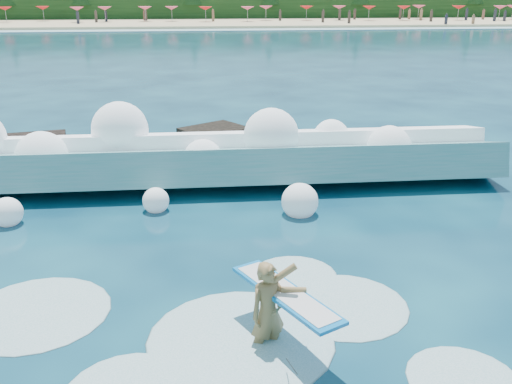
# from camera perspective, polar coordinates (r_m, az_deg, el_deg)

# --- Properties ---
(ground) EXTENTS (200.00, 200.00, 0.00)m
(ground) POSITION_cam_1_polar(r_m,az_deg,el_deg) (10.90, -6.92, -9.81)
(ground) COLOR #072138
(ground) RESTS_ON ground
(beach) EXTENTS (140.00, 20.00, 0.40)m
(beach) POSITION_cam_1_polar(r_m,az_deg,el_deg) (87.63, -6.19, 16.44)
(beach) COLOR tan
(beach) RESTS_ON ground
(wet_band) EXTENTS (140.00, 5.00, 0.08)m
(wet_band) POSITION_cam_1_polar(r_m,az_deg,el_deg) (76.66, -6.20, 15.83)
(wet_band) COLOR silver
(wet_band) RESTS_ON ground
(treeline) EXTENTS (140.00, 4.00, 5.00)m
(treeline) POSITION_cam_1_polar(r_m,az_deg,el_deg) (97.52, -6.23, 18.14)
(treeline) COLOR black
(treeline) RESTS_ON ground
(breaking_wave) EXTENTS (19.63, 2.99, 1.69)m
(breaking_wave) POSITION_cam_1_polar(r_m,az_deg,el_deg) (16.69, -9.94, 2.95)
(breaking_wave) COLOR teal
(breaking_wave) RESTS_ON ground
(rock_cluster) EXTENTS (8.17, 3.26, 1.32)m
(rock_cluster) POSITION_cam_1_polar(r_m,az_deg,el_deg) (18.27, -13.83, 3.58)
(rock_cluster) COLOR black
(rock_cluster) RESTS_ON ground
(surfer_with_board) EXTENTS (1.55, 2.86, 1.71)m
(surfer_with_board) POSITION_cam_1_polar(r_m,az_deg,el_deg) (9.10, 1.63, -11.57)
(surfer_with_board) COLOR olive
(surfer_with_board) RESTS_ON ground
(wave_spray) EXTENTS (15.33, 4.90, 2.35)m
(wave_spray) POSITION_cam_1_polar(r_m,az_deg,el_deg) (16.47, -11.20, 4.55)
(wave_spray) COLOR white
(wave_spray) RESTS_ON ground
(surf_foam) EXTENTS (8.77, 5.08, 0.15)m
(surf_foam) POSITION_cam_1_polar(r_m,az_deg,el_deg) (9.79, -3.88, -13.45)
(surf_foam) COLOR silver
(surf_foam) RESTS_ON ground
(beach_umbrellas) EXTENTS (111.06, 6.80, 0.50)m
(beach_umbrellas) POSITION_cam_1_polar(r_m,az_deg,el_deg) (89.47, -6.32, 17.82)
(beach_umbrellas) COLOR #158683
(beach_umbrellas) RESTS_ON ground
(beachgoers) EXTENTS (107.95, 13.34, 1.93)m
(beachgoers) POSITION_cam_1_polar(r_m,az_deg,el_deg) (85.22, -9.23, 16.83)
(beachgoers) COLOR #3F332D
(beachgoers) RESTS_ON ground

